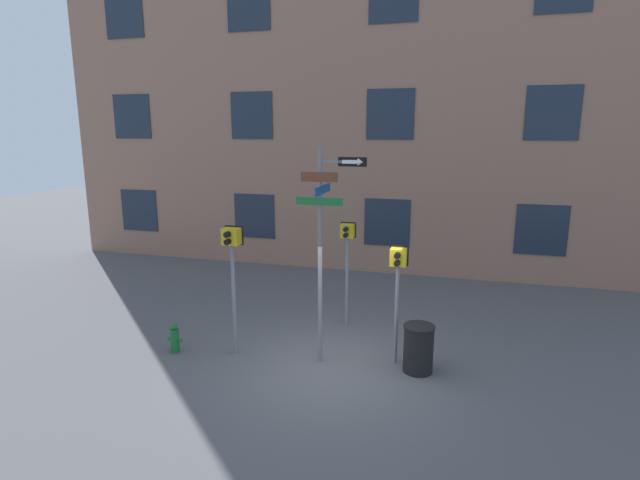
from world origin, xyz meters
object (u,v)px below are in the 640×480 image
object	(u,v)px
pedestrian_signal_left	(232,255)
pedestrian_signal_across	(347,247)
street_sign_pole	(323,236)
pedestrian_signal_right	(398,273)
fire_hydrant	(175,338)
trash_bin	(418,348)

from	to	relation	value
pedestrian_signal_left	pedestrian_signal_across	bearing A→B (deg)	50.18
street_sign_pole	pedestrian_signal_left	bearing A→B (deg)	-175.86
pedestrian_signal_right	pedestrian_signal_across	xyz separation A→B (m)	(-1.46, 1.84, 0.05)
pedestrian_signal_right	pedestrian_signal_across	bearing A→B (deg)	128.49
pedestrian_signal_right	street_sign_pole	bearing A→B (deg)	-166.08
street_sign_pole	pedestrian_signal_across	distance (m)	2.31
pedestrian_signal_across	fire_hydrant	xyz separation A→B (m)	(-3.27, -2.63, -1.68)
pedestrian_signal_left	pedestrian_signal_across	distance (m)	3.06
pedestrian_signal_left	trash_bin	distance (m)	4.28
pedestrian_signal_right	pedestrian_signal_left	bearing A→B (deg)	-171.61
pedestrian_signal_across	fire_hydrant	size ratio (longest dim) A/B	3.84
pedestrian_signal_right	pedestrian_signal_across	world-z (taller)	pedestrian_signal_across
pedestrian_signal_left	pedestrian_signal_right	size ratio (longest dim) A/B	1.13
fire_hydrant	pedestrian_signal_across	bearing A→B (deg)	38.84
street_sign_pole	fire_hydrant	size ratio (longest dim) A/B	6.64
pedestrian_signal_right	trash_bin	bearing A→B (deg)	-26.92
street_sign_pole	pedestrian_signal_right	xyz separation A→B (m)	(1.46, 0.36, -0.76)
fire_hydrant	street_sign_pole	bearing A→B (deg)	7.53
pedestrian_signal_left	street_sign_pole	bearing A→B (deg)	4.14
pedestrian_signal_left	trash_bin	bearing A→B (deg)	3.71
street_sign_pole	pedestrian_signal_right	size ratio (longest dim) A/B	1.79
street_sign_pole	pedestrian_signal_left	distance (m)	2.02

